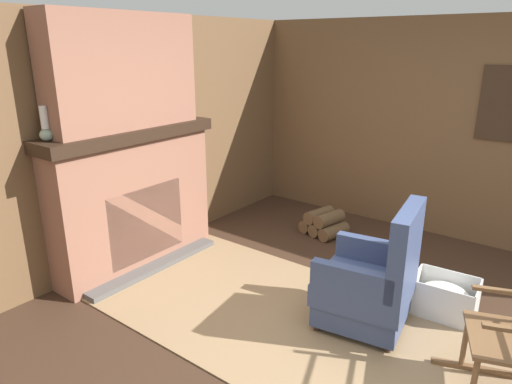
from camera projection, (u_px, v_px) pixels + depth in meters
The scene contains 11 objects.
ground_plane at pixel (358, 356), 3.29m from camera, with size 14.00×14.00×0.00m, color #3D281C.
wood_panel_wall_left at pixel (116, 144), 4.43m from camera, with size 0.06×5.83×2.43m.
wood_panel_wall_back at pixel (474, 133), 4.90m from camera, with size 5.83×0.09×2.43m.
fireplace_hearth at pixel (135, 199), 4.47m from camera, with size 0.57×1.79×1.39m.
chimney_breast at pixel (123, 72), 4.10m from camera, with size 0.31×1.49×1.02m.
area_rug at pixel (294, 321), 3.69m from camera, with size 3.49×1.73×0.01m.
armchair at pixel (371, 285), 3.53m from camera, with size 0.77×0.76×1.03m.
firewood_stack at pixel (324, 223), 5.36m from camera, with size 0.54×0.48×0.29m.
laundry_basket at pixel (444, 297), 3.75m from camera, with size 0.52×0.39×0.32m.
oil_lamp_vase at pixel (46, 129), 3.67m from camera, with size 0.11×0.11×0.28m.
storage_case at pixel (154, 116), 4.52m from camera, with size 0.14×0.22×0.13m.
Camera 1 is at (1.09, -2.64, 2.15)m, focal length 32.00 mm.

